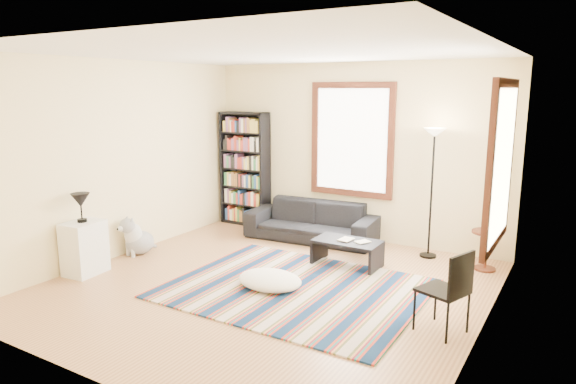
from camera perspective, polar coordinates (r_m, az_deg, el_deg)
The scene contains 21 objects.
floor at distance 6.47m, azimuth -2.31°, elevation -10.80°, with size 5.00×5.00×0.10m, color tan.
ceiling at distance 6.01m, azimuth -2.54°, elevation 15.75°, with size 5.00×5.00×0.10m, color white.
wall_back at distance 8.30m, azimuth 7.29°, elevation 4.44°, with size 5.00×0.10×2.80m, color beige.
wall_front at distance 4.22m, azimuth -21.76°, elevation -3.03°, with size 5.00×0.10×2.80m, color beige.
wall_left at distance 7.76m, azimuth -18.42°, elevation 3.46°, with size 0.10×5.00×2.80m, color beige.
wall_right at distance 5.16m, azimuth 22.01°, elevation -0.55°, with size 0.10×5.00×2.80m, color beige.
window_back at distance 8.21m, azimuth 7.10°, elevation 5.77°, with size 1.20×0.06×1.60m, color white.
window_right at distance 5.92m, azimuth 22.63°, elevation 2.82°, with size 0.06×1.20×1.60m, color white.
rug at distance 6.35m, azimuth 0.84°, elevation -10.66°, with size 2.97×2.38×0.02m, color #0D2443.
sofa at distance 8.27m, azimuth 2.64°, elevation -3.24°, with size 0.81×2.08×0.61m, color black.
bookshelf at distance 9.13m, azimuth -4.81°, elevation 2.58°, with size 0.90×0.30×2.00m, color black.
coffee_table at distance 7.14m, azimuth 6.59°, elevation -6.74°, with size 0.90×0.50×0.36m, color black.
book_a at distance 7.12m, azimuth 5.88°, elevation -5.17°, with size 0.16×0.22×0.02m, color beige.
book_b at distance 7.07m, azimuth 7.90°, elevation -5.37°, with size 0.14×0.20×0.01m, color beige.
floor_cushion at distance 6.35m, azimuth -2.03°, elevation -9.75°, with size 0.82×0.62×0.21m, color white.
floor_lamp at distance 7.55m, azimuth 15.64°, elevation -0.20°, with size 0.30×0.30×1.86m, color black, non-canonical shape.
side_table at distance 7.39m, azimuth 21.15°, elevation -6.09°, with size 0.40×0.40×0.54m, color #4E2513.
folding_chair at distance 5.39m, azimuth 16.77°, elevation -10.46°, with size 0.42×0.40×0.86m, color black.
white_cabinet at distance 7.26m, azimuth -21.69°, elevation -5.79°, with size 0.38×0.50×0.70m, color white.
table_lamp at distance 7.12m, azimuth -22.00°, elevation -1.63°, with size 0.24×0.24×0.38m, color black, non-canonical shape.
dog at distance 7.87m, azimuth -16.15°, elevation -4.62°, with size 0.41×0.57×0.57m, color #AFAFAF, non-canonical shape.
Camera 1 is at (3.29, -5.01, 2.39)m, focal length 32.00 mm.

